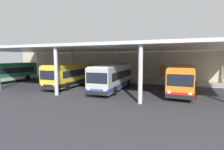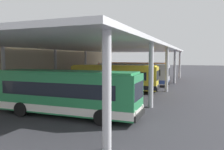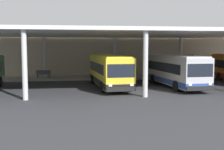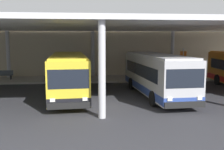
{
  "view_description": "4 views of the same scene",
  "coord_description": "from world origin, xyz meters",
  "px_view_note": "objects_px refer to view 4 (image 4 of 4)",
  "views": [
    {
      "loc": [
        12.82,
        -17.79,
        4.12
      ],
      "look_at": [
        3.99,
        3.72,
        1.8
      ],
      "focal_mm": 28.33,
      "sensor_mm": 36.0,
      "label": 1
    },
    {
      "loc": [
        -27.15,
        -6.16,
        4.08
      ],
      "look_at": [
        1.44,
        5.15,
        1.66
      ],
      "focal_mm": 35.6,
      "sensor_mm": 36.0,
      "label": 2
    },
    {
      "loc": [
        -5.76,
        -24.27,
        3.95
      ],
      "look_at": [
        -2.0,
        2.19,
        1.34
      ],
      "focal_mm": 45.5,
      "sensor_mm": 36.0,
      "label": 3
    },
    {
      "loc": [
        -0.89,
        -16.5,
        4.18
      ],
      "look_at": [
        1.24,
        4.25,
        1.47
      ],
      "focal_mm": 42.48,
      "sensor_mm": 36.0,
      "label": 4
    }
  ],
  "objects_px": {
    "bus_second_bay": "(68,75)",
    "bench_waiting": "(4,75)",
    "bus_middle_bay": "(156,74)",
    "banner_sign": "(183,61)"
  },
  "relations": [
    {
      "from": "bus_middle_bay",
      "to": "banner_sign",
      "type": "distance_m",
      "value": 9.47
    },
    {
      "from": "bus_middle_bay",
      "to": "bench_waiting",
      "type": "bearing_deg",
      "value": 147.33
    },
    {
      "from": "bus_second_bay",
      "to": "bench_waiting",
      "type": "relative_size",
      "value": 5.92
    },
    {
      "from": "bus_second_bay",
      "to": "bus_middle_bay",
      "type": "bearing_deg",
      "value": -3.94
    },
    {
      "from": "bus_second_bay",
      "to": "bench_waiting",
      "type": "xyz_separation_m",
      "value": [
        -7.17,
        8.37,
        -0.99
      ]
    },
    {
      "from": "bench_waiting",
      "to": "banner_sign",
      "type": "xyz_separation_m",
      "value": [
        18.91,
        -0.88,
        1.32
      ]
    },
    {
      "from": "banner_sign",
      "to": "bus_second_bay",
      "type": "bearing_deg",
      "value": -147.43
    },
    {
      "from": "banner_sign",
      "to": "bench_waiting",
      "type": "bearing_deg",
      "value": 177.34
    },
    {
      "from": "bus_second_bay",
      "to": "bus_middle_bay",
      "type": "xyz_separation_m",
      "value": [
        6.59,
        -0.45,
        0.0
      ]
    },
    {
      "from": "bus_middle_bay",
      "to": "banner_sign",
      "type": "xyz_separation_m",
      "value": [
        5.14,
        7.95,
        0.32
      ]
    }
  ]
}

